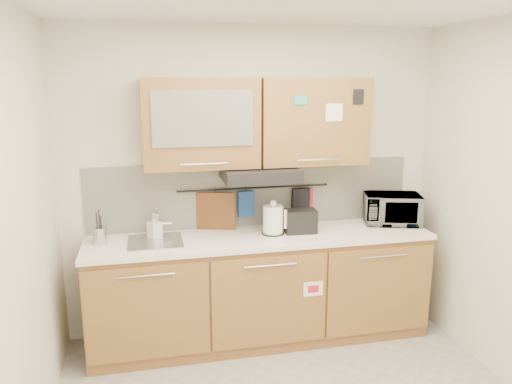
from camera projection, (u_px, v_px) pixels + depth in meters
name	position (u px, v px, depth m)	size (l,w,h in m)	color
wall_back	(253.00, 182.00, 4.29)	(3.20, 3.20, 0.00)	silver
wall_left	(7.00, 255.00, 2.52)	(3.00, 3.00, 0.00)	silver
base_cabinet	(261.00, 293.00, 4.20)	(2.80, 0.64, 0.88)	brown
countertop	(261.00, 238.00, 4.08)	(2.82, 0.62, 0.04)	white
backsplash	(253.00, 194.00, 4.30)	(2.80, 0.02, 0.56)	silver
upper_cabinets	(257.00, 122.00, 4.00)	(1.82, 0.37, 0.70)	brown
range_hood	(260.00, 174.00, 4.03)	(0.60, 0.46, 0.10)	black
sink	(156.00, 241.00, 3.92)	(0.42, 0.40, 0.26)	silver
utensil_rail	(254.00, 188.00, 4.25)	(0.02, 0.02, 1.30)	black
utensil_crock	(100.00, 235.00, 3.85)	(0.11, 0.11, 0.27)	#B6B5BA
kettle	(273.00, 220.00, 4.09)	(0.22, 0.21, 0.29)	white
toaster	(301.00, 221.00, 4.13)	(0.27, 0.17, 0.19)	black
microwave	(392.00, 209.00, 4.39)	(0.47, 0.32, 0.26)	#999999
soap_bottle	(154.00, 226.00, 4.00)	(0.09, 0.09, 0.20)	#999999
cutting_board	(216.00, 216.00, 4.22)	(0.33, 0.02, 0.41)	brown
oven_mitt	(246.00, 204.00, 4.25)	(0.14, 0.03, 0.23)	navy
dark_pouch	(301.00, 202.00, 4.36)	(0.16, 0.05, 0.25)	black
pot_holder	(304.00, 198.00, 4.36)	(0.15, 0.02, 0.18)	red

